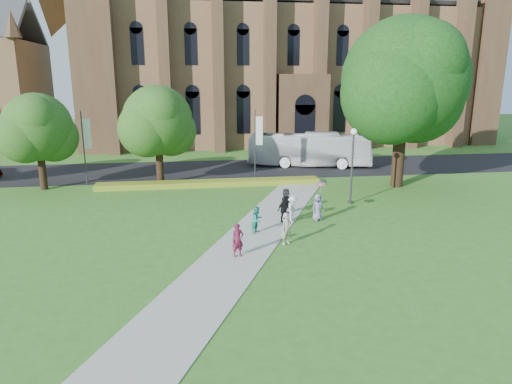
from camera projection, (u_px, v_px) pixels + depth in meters
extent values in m
plane|color=#386B20|center=(258.00, 240.00, 24.68)|extent=(160.00, 160.00, 0.00)
cube|color=black|center=(227.00, 169.00, 43.88)|extent=(160.00, 10.00, 0.02)
cube|color=#B2B2A8|center=(256.00, 234.00, 25.63)|extent=(15.58, 28.54, 0.04)
cube|color=#AAAB22|center=(210.00, 183.00, 37.02)|extent=(18.00, 1.40, 0.45)
cube|color=brown|center=(287.00, 78.00, 62.41)|extent=(52.00, 16.00, 17.00)
cube|color=brown|center=(89.00, 60.00, 51.78)|extent=(3.50, 3.50, 21.00)
cube|color=brown|center=(485.00, 62.00, 58.64)|extent=(3.50, 3.50, 21.00)
cube|color=brown|center=(302.00, 113.00, 54.75)|extent=(6.00, 2.50, 9.00)
cylinder|color=#38383D|center=(352.00, 170.00, 31.39)|extent=(0.14, 0.14, 4.80)
sphere|color=white|center=(354.00, 132.00, 30.75)|extent=(0.44, 0.44, 0.44)
cylinder|color=#38383D|center=(350.00, 202.00, 31.95)|extent=(0.36, 0.36, 0.15)
cylinder|color=#332114|center=(399.00, 146.00, 36.26)|extent=(0.96, 0.96, 6.60)
sphere|color=#0F330E|center=(404.00, 80.00, 35.02)|extent=(9.60, 9.60, 9.60)
cylinder|color=#332114|center=(42.00, 165.00, 35.55)|extent=(0.56, 0.56, 3.85)
sphere|color=#214615|center=(37.00, 127.00, 34.83)|extent=(5.20, 5.20, 5.20)
cylinder|color=#332114|center=(160.00, 160.00, 37.26)|extent=(0.60, 0.60, 4.12)
sphere|color=#214615|center=(157.00, 120.00, 36.49)|extent=(5.60, 5.60, 5.60)
cylinder|color=#38383D|center=(255.00, 145.00, 38.82)|extent=(0.10, 0.10, 6.00)
cube|color=white|center=(259.00, 131.00, 38.58)|extent=(0.60, 0.02, 2.40)
cylinder|color=#38383D|center=(84.00, 149.00, 36.86)|extent=(0.10, 0.10, 6.00)
cube|color=white|center=(87.00, 134.00, 36.62)|extent=(0.60, 0.02, 2.40)
imported|color=white|center=(309.00, 149.00, 45.03)|extent=(12.37, 5.82, 3.36)
imported|color=maroon|center=(238.00, 240.00, 22.16)|extent=(0.70, 0.55, 1.68)
imported|color=#1C8E78|center=(257.00, 220.00, 25.59)|extent=(0.94, 0.94, 1.53)
imported|color=silver|center=(292.00, 209.00, 27.49)|extent=(1.04, 1.21, 1.62)
imported|color=black|center=(283.00, 210.00, 27.50)|extent=(0.98, 0.82, 1.57)
imported|color=slate|center=(318.00, 207.00, 27.92)|extent=(0.93, 0.76, 1.63)
imported|color=#2A2931|center=(286.00, 201.00, 29.13)|extent=(1.26, 1.60, 1.70)
imported|color=#A69D8A|center=(286.00, 229.00, 23.84)|extent=(0.74, 0.65, 1.70)
imported|color=#F2ABCD|center=(321.00, 189.00, 27.76)|extent=(0.93, 0.93, 0.66)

